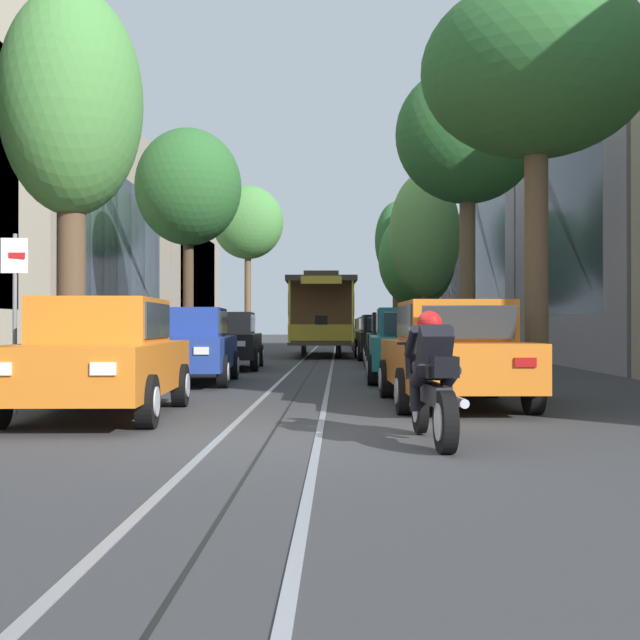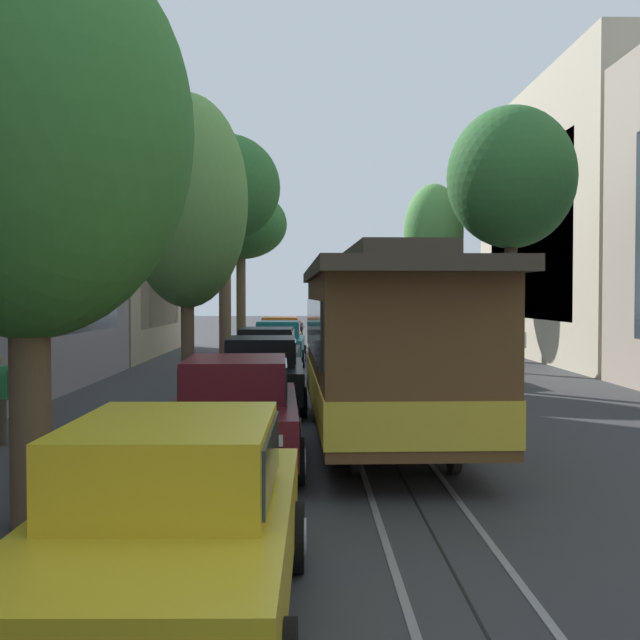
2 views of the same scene
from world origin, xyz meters
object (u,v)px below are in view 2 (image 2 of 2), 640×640
street_tree_kerb_right_near (241,225)px  pedestrian_on_left_pavement (518,345)px  parked_car_black_mid_right (267,355)px  parked_car_maroon_fifth_right (236,411)px  cable_car_trolley (386,347)px  street_tree_kerb_left_near (433,235)px  street_tree_kerb_right_second (225,190)px  parked_car_teal_second_right (279,343)px  street_sign_post (418,317)px  street_tree_kerb_left_second (511,179)px  parked_car_orange_near_right (279,335)px  parked_car_black_fourth_right (262,373)px  parked_car_black_mid_left (431,353)px  fire_hydrant (246,345)px  parked_car_yellow_sixth_right (170,526)px  street_tree_kerb_right_fourth (27,133)px  parked_car_orange_near_left (389,333)px  motorcycle_with_rider (298,334)px  street_tree_kerb_right_mid (187,202)px  parked_car_blue_second_left (407,341)px

street_tree_kerb_right_near → pedestrian_on_left_pavement: street_tree_kerb_right_near is taller
parked_car_black_mid_right → parked_car_maroon_fifth_right: same height
parked_car_black_mid_right → cable_car_trolley: (-2.46, 9.76, 0.86)m
street_tree_kerb_left_near → street_tree_kerb_right_second: 10.38m
parked_car_teal_second_right → street_tree_kerb_right_near: (1.69, -4.24, 4.61)m
parked_car_maroon_fifth_right → street_sign_post: 24.99m
street_tree_kerb_left_second → street_tree_kerb_right_second: 9.62m
parked_car_orange_near_right → parked_car_black_fourth_right: same height
parked_car_orange_near_right → street_sign_post: 6.36m
parked_car_maroon_fifth_right → pedestrian_on_left_pavement: size_ratio=2.68×
parked_car_black_mid_left → parked_car_black_fourth_right: (4.75, 6.28, 0.00)m
parked_car_black_mid_right → fire_hydrant: bearing=-82.7°
parked_car_yellow_sixth_right → street_tree_kerb_right_fourth: street_tree_kerb_right_fourth is taller
parked_car_black_mid_right → street_tree_kerb_left_near: (-6.36, -10.00, 4.19)m
parked_car_black_mid_right → parked_car_maroon_fifth_right: (-0.08, 11.17, 0.00)m
parked_car_black_mid_left → parked_car_orange_near_right: size_ratio=1.00×
parked_car_yellow_sixth_right → pedestrian_on_left_pavement: 21.52m
parked_car_teal_second_right → pedestrian_on_left_pavement: 8.55m
parked_car_orange_near_left → parked_car_maroon_fifth_right: (4.83, 24.47, 0.00)m
pedestrian_on_left_pavement → street_sign_post: size_ratio=0.66×
street_tree_kerb_right_second → parked_car_orange_near_left: bearing=-122.7°
parked_car_maroon_fifth_right → street_tree_kerb_left_near: 22.49m
street_tree_kerb_right_fourth → motorcycle_with_rider: size_ratio=3.30×
parked_car_teal_second_right → parked_car_black_fourth_right: bearing=90.0°
parked_car_orange_near_left → street_sign_post: 1.47m
parked_car_black_mid_left → street_tree_kerb_right_fourth: bearing=66.3°
street_tree_kerb_right_fourth → pedestrian_on_left_pavement: size_ratio=4.00×
parked_car_black_fourth_right → street_tree_kerb_right_fourth: (2.01, 9.13, 3.47)m
street_tree_kerb_left_near → fire_hydrant: bearing=-5.5°
cable_car_trolley → fire_hydrant: 20.90m
parked_car_maroon_fifth_right → fire_hydrant: bearing=-86.2°
fire_hydrant → street_sign_post: (-7.52, -2.31, 1.12)m
street_tree_kerb_right_fourth → pedestrian_on_left_pavement: (-9.87, -17.22, -3.35)m
motorcycle_with_rider → parked_car_black_fourth_right: bearing=88.3°
street_tree_kerb_right_fourth → fire_hydrant: 25.42m
parked_car_black_fourth_right → street_tree_kerb_left_near: bearing=-112.2°
street_tree_kerb_right_near → motorcycle_with_rider: 7.49m
street_tree_kerb_right_mid → pedestrian_on_left_pavement: 13.37m
parked_car_blue_second_left → pedestrian_on_left_pavement: size_ratio=2.70×
street_tree_kerb_left_second → cable_car_trolley: (4.04, 7.77, -3.91)m
parked_car_black_mid_left → motorcycle_with_rider: bearing=-74.3°
parked_car_orange_near_right → parked_car_maroon_fifth_right: (-0.09, 22.85, 0.00)m
parked_car_teal_second_right → street_tree_kerb_left_second: size_ratio=0.59×
fire_hydrant → street_tree_kerb_right_second: bearing=88.9°
parked_car_yellow_sixth_right → parked_car_teal_second_right: bearing=-90.1°
parked_car_black_fourth_right → motorcycle_with_rider: parked_car_black_fourth_right is taller
parked_car_blue_second_left → fire_hydrant: bearing=-31.2°
parked_car_orange_near_left → street_sign_post: street_sign_post is taller
parked_car_yellow_sixth_right → street_tree_kerb_right_fourth: 4.88m
parked_car_blue_second_left → street_tree_kerb_right_mid: size_ratio=0.65×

